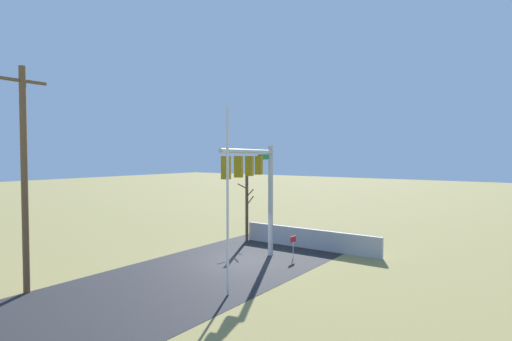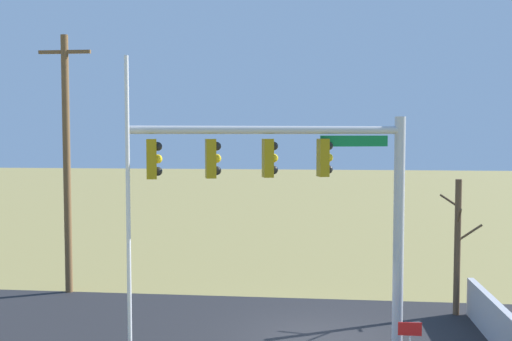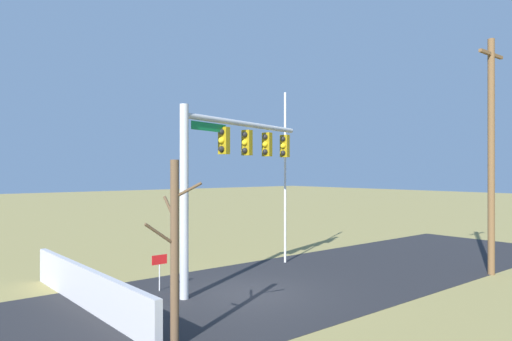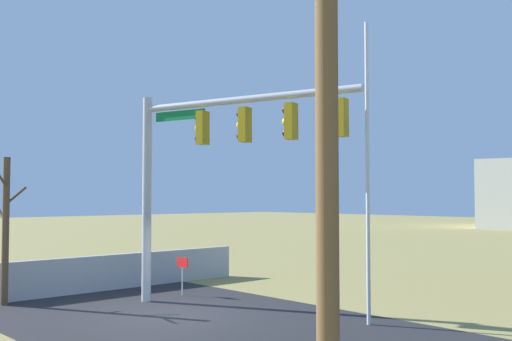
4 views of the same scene
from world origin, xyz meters
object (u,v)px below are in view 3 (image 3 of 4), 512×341
open_sign (159,264)px  bare_tree (174,251)px  signal_mast (229,159)px  flagpole (285,177)px  utility_pole (491,152)px

open_sign → bare_tree: bearing=65.5°
bare_tree → signal_mast: bearing=-138.4°
flagpole → utility_pole: utility_pole is taller
signal_mast → bare_tree: 6.47m
utility_pole → open_sign: (11.19, -6.10, -3.89)m
bare_tree → utility_pole: bearing=174.3°
utility_pole → bare_tree: 13.68m
signal_mast → open_sign: signal_mast is taller
utility_pole → signal_mast: bearing=-31.2°
signal_mast → flagpole: bearing=-159.7°
flagpole → bare_tree: 10.57m
signal_mast → open_sign: 4.36m
signal_mast → open_sign: bearing=-17.7°
open_sign → utility_pole: bearing=151.4°
flagpole → open_sign: bearing=7.2°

